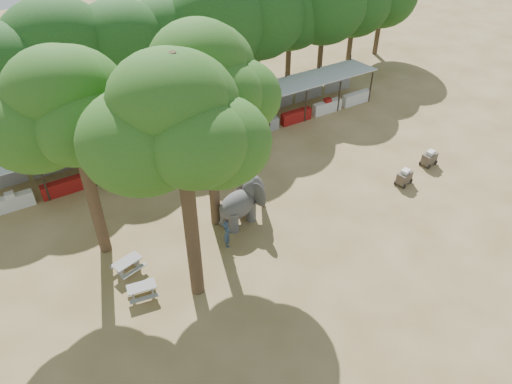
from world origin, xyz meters
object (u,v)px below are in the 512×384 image
yard_tree_back (203,81)px  cart_back (429,158)px  picnic_table_near (142,290)px  picnic_table_far (128,265)px  yard_tree_center (175,124)px  handler (227,234)px  cart_front (404,177)px  yard_tree_left (66,110)px  elephant (243,201)px

yard_tree_back → cart_back: size_ratio=9.82×
yard_tree_back → picnic_table_near: yard_tree_back is taller
picnic_table_far → cart_back: bearing=-18.2°
yard_tree_center → handler: (2.80, 1.83, -8.41)m
yard_tree_center → yard_tree_back: (3.00, 4.00, -0.67)m
yard_tree_back → yard_tree_center: bearing=-126.9°
yard_tree_center → handler: yard_tree_center is taller
yard_tree_back → cart_front: size_ratio=9.41×
picnic_table_far → cart_back: cart_back is taller
yard_tree_back → cart_back: bearing=-8.4°
cart_back → yard_tree_left: bearing=162.4°
yard_tree_back → elephant: 7.46m
yard_tree_center → picnic_table_near: (-2.28, 0.79, -8.77)m
yard_tree_center → elephant: 9.72m
elephant → cart_front: elephant is taller
yard_tree_back → handler: size_ratio=7.08×
cart_back → yard_tree_back: bearing=162.8°
picnic_table_far → elephant: bearing=-11.0°
yard_tree_left → yard_tree_center: size_ratio=0.92×
yard_tree_left → cart_back: (20.51, -3.14, -7.69)m
handler → cart_back: handler is taller
yard_tree_center → cart_front: (14.67, 1.15, -8.69)m
handler → picnic_table_far: 5.22m
elephant → picnic_table_near: bearing=-173.9°
yard_tree_left → cart_front: yard_tree_left is taller
handler → cart_back: bearing=-71.9°
picnic_table_near → cart_front: cart_front is taller
yard_tree_left → cart_back: 22.13m
yard_tree_back → picnic_table_near: 10.19m
cart_back → picnic_table_near: bearing=174.2°
yard_tree_center → yard_tree_back: yard_tree_center is taller
yard_tree_left → yard_tree_center: 5.92m
yard_tree_left → handler: yard_tree_left is taller
picnic_table_far → cart_front: cart_front is taller
yard_tree_left → elephant: 10.40m
yard_tree_left → yard_tree_back: size_ratio=0.97×
yard_tree_left → picnic_table_near: (0.72, -4.21, -7.76)m
cart_front → cart_back: size_ratio=1.04×
yard_tree_center → yard_tree_back: size_ratio=1.06×
yard_tree_center → elephant: (4.57, 3.26, -7.92)m
picnic_table_near → picnic_table_far: (-0.05, 1.89, 0.02)m
yard_tree_center → cart_back: bearing=6.1°
yard_tree_back → cart_back: (14.51, -2.14, -8.03)m
handler → cart_back: size_ratio=1.39×
picnic_table_near → cart_front: 16.96m
picnic_table_near → picnic_table_far: bearing=100.4°
elephant → handler: bearing=-154.7°
picnic_table_far → cart_front: size_ratio=1.40×
handler → cart_front: (11.87, -0.68, -0.29)m
yard_tree_back → elephant: bearing=-25.1°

